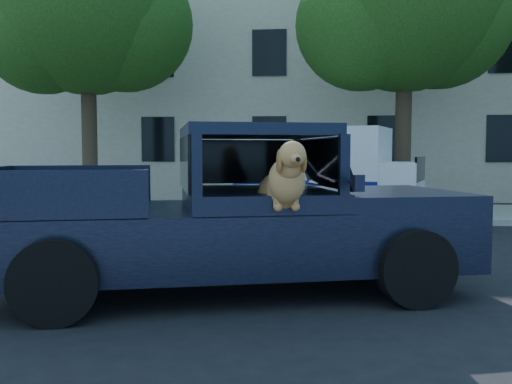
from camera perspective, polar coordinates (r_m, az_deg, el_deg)
ground at (r=7.23m, az=-14.40°, el=-10.02°), size 120.00×120.00×0.00m
far_sidewalk at (r=16.07m, az=-3.30°, el=-1.94°), size 60.00×4.00×0.15m
lane_stripes at (r=10.16m, az=3.02°, el=-5.82°), size 21.60×0.14×0.01m
street_tree_left at (r=17.87m, az=-16.41°, el=16.69°), size 6.00×5.20×8.60m
street_tree_mid at (r=16.91m, az=14.81°, el=17.47°), size 6.00×5.20×8.60m
building_main at (r=23.28m, az=6.87°, el=10.79°), size 26.00×6.00×9.00m
pickup_truck at (r=7.11m, az=-3.22°, el=-4.43°), size 6.13×3.70×2.06m
mail_truck at (r=13.85m, az=6.97°, el=0.97°), size 4.61×3.15×2.31m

